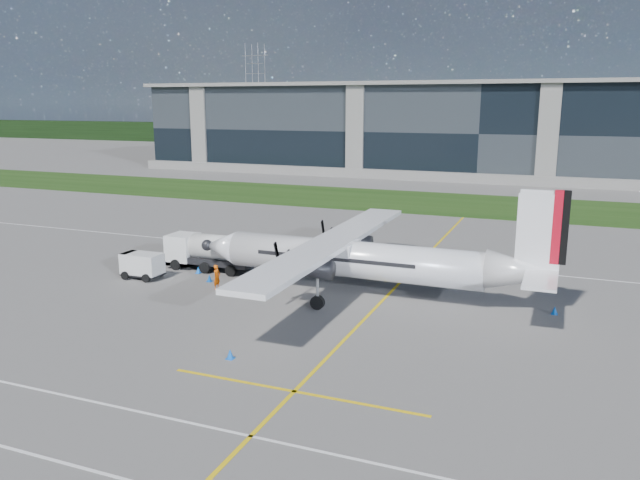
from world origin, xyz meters
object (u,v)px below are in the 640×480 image
(safety_cone_nose_port, at_px, (209,278))
(safety_cone_fwd, at_px, (198,270))
(ground_crew_person, at_px, (217,275))
(safety_cone_portwing, at_px, (230,354))
(turboprop_aircraft, at_px, (366,239))
(baggage_tug, at_px, (142,266))
(fuel_tanker_truck, at_px, (205,252))
(safety_cone_tail, at_px, (555,310))
(safety_cone_stbdwing, at_px, (387,249))
(pylon_west, at_px, (256,93))

(safety_cone_nose_port, bearing_deg, safety_cone_fwd, 140.68)
(ground_crew_person, xyz_separation_m, safety_cone_portwing, (6.65, -9.86, -0.71))
(turboprop_aircraft, xyz_separation_m, safety_cone_portwing, (-2.95, -12.33, -3.49))
(baggage_tug, bearing_deg, safety_cone_nose_port, 11.38)
(fuel_tanker_truck, xyz_separation_m, safety_cone_tail, (24.74, -1.14, -1.10))
(turboprop_aircraft, relative_size, safety_cone_tail, 49.81)
(fuel_tanker_truck, bearing_deg, baggage_tug, -126.44)
(safety_cone_portwing, bearing_deg, safety_cone_tail, 41.54)
(safety_cone_stbdwing, bearing_deg, fuel_tanker_truck, -136.70)
(ground_crew_person, bearing_deg, fuel_tanker_truck, 44.67)
(pylon_west, distance_m, safety_cone_tail, 169.68)
(pylon_west, bearing_deg, safety_cone_stbdwing, -58.40)
(fuel_tanker_truck, xyz_separation_m, safety_cone_portwing, (10.20, -14.03, -1.10))
(turboprop_aircraft, distance_m, baggage_tug, 16.32)
(safety_cone_stbdwing, height_order, safety_cone_portwing, same)
(pylon_west, height_order, safety_cone_stbdwing, pylon_west)
(fuel_tanker_truck, height_order, ground_crew_person, fuel_tanker_truck)
(fuel_tanker_truck, bearing_deg, safety_cone_tail, -2.63)
(safety_cone_fwd, bearing_deg, pylon_west, 115.93)
(fuel_tanker_truck, distance_m, baggage_tug, 4.72)
(safety_cone_stbdwing, height_order, safety_cone_fwd, same)
(safety_cone_portwing, bearing_deg, safety_cone_nose_port, 125.81)
(baggage_tug, distance_m, ground_crew_person, 6.35)
(pylon_west, xyz_separation_m, safety_cone_portwing, (78.64, -153.92, -14.75))
(safety_cone_portwing, bearing_deg, fuel_tanker_truck, 126.02)
(safety_cone_tail, bearing_deg, baggage_tug, -174.51)
(fuel_tanker_truck, bearing_deg, safety_cone_fwd, -81.52)
(baggage_tug, height_order, ground_crew_person, ground_crew_person)
(fuel_tanker_truck, relative_size, safety_cone_stbdwing, 14.42)
(safety_cone_stbdwing, xyz_separation_m, safety_cone_nose_port, (-9.06, -13.31, 0.00))
(baggage_tug, xyz_separation_m, safety_cone_portwing, (12.99, -10.24, -0.65))
(safety_cone_stbdwing, relative_size, safety_cone_nose_port, 1.00)
(ground_crew_person, height_order, safety_cone_stbdwing, ground_crew_person)
(ground_crew_person, distance_m, safety_cone_nose_port, 2.12)
(ground_crew_person, bearing_deg, safety_cone_fwd, 53.14)
(pylon_west, xyz_separation_m, safety_cone_nose_port, (70.54, -142.69, -14.75))
(turboprop_aircraft, bearing_deg, pylon_west, 119.95)
(safety_cone_stbdwing, xyz_separation_m, safety_cone_fwd, (-10.97, -11.74, 0.00))
(safety_cone_portwing, bearing_deg, safety_cone_fwd, 128.05)
(safety_cone_stbdwing, relative_size, safety_cone_tail, 1.00)
(baggage_tug, bearing_deg, safety_cone_portwing, -38.26)
(safety_cone_fwd, xyz_separation_m, safety_cone_tail, (24.56, 0.09, 0.00))
(turboprop_aircraft, height_order, fuel_tanker_truck, turboprop_aircraft)
(pylon_west, bearing_deg, safety_cone_portwing, -62.94)
(turboprop_aircraft, distance_m, safety_cone_nose_port, 11.64)
(safety_cone_stbdwing, distance_m, safety_cone_nose_port, 16.10)
(safety_cone_nose_port, bearing_deg, baggage_tug, -168.62)
(safety_cone_nose_port, height_order, safety_cone_portwing, same)
(fuel_tanker_truck, xyz_separation_m, safety_cone_fwd, (0.18, -1.23, -1.10))
(baggage_tug, distance_m, safety_cone_fwd, 3.97)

